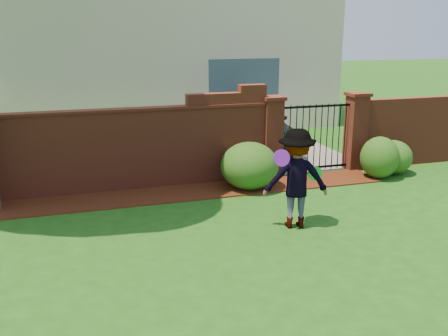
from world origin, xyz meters
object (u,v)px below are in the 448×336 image
object	(u,v)px
man	(296,179)
frisbee_purple	(282,158)
frisbee_green	(315,174)
car	(257,125)

from	to	relation	value
man	frisbee_purple	xyz separation A→B (m)	(-0.36, -0.17, 0.45)
frisbee_green	car	bearing A→B (deg)	78.76
car	frisbee_purple	bearing A→B (deg)	-105.19
man	frisbee_green	world-z (taller)	man
frisbee_purple	car	bearing A→B (deg)	72.85
frisbee_purple	frisbee_green	world-z (taller)	frisbee_purple
man	frisbee_purple	bearing A→B (deg)	39.04
car	frisbee_purple	size ratio (longest dim) A/B	14.50
frisbee_purple	frisbee_green	bearing A→B (deg)	4.74
frisbee_purple	frisbee_green	distance (m)	0.74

